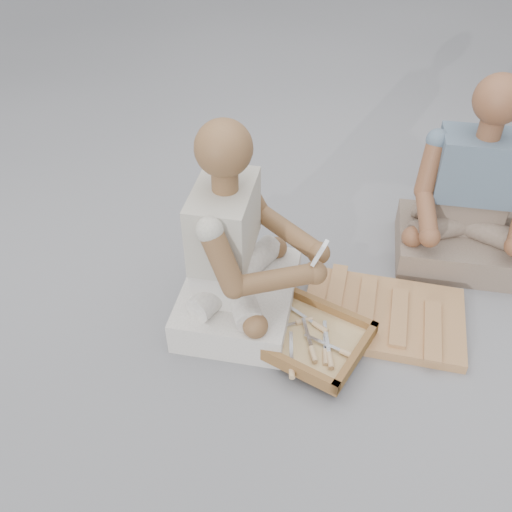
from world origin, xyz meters
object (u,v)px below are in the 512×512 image
Objects in this scene: carved_panel at (383,315)px; tool_tray at (305,336)px; craftsman at (237,257)px; companion at (470,204)px.

carved_panel is 0.36m from tool_tray.
carved_panel is 0.75× the size of craftsman.
tool_tray is at bearing 47.37° from companion.
craftsman is 1.00× the size of companion.
companion is at bearing 120.90° from craftsman.
companion reaches higher than carved_panel.
tool_tray is 0.96m from companion.
carved_panel is 1.44× the size of tool_tray.
carved_panel is at bearing 56.31° from tool_tray.
tool_tray is 0.52× the size of companion.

